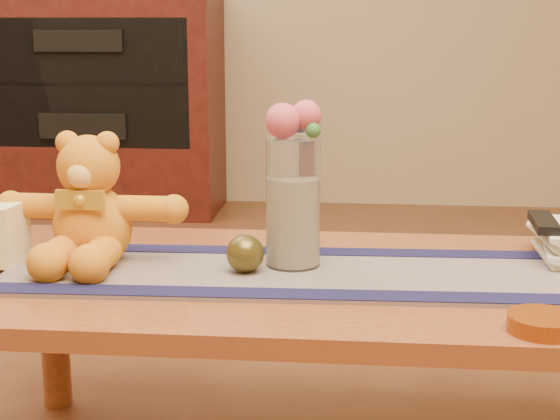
# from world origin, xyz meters

# --- Properties ---
(coffee_table_top) EXTENTS (1.40, 0.70, 0.04)m
(coffee_table_top) POSITION_xyz_m (0.00, 0.00, 0.43)
(coffee_table_top) COLOR brown
(coffee_table_top) RESTS_ON floor
(table_leg_bl) EXTENTS (0.07, 0.07, 0.41)m
(table_leg_bl) POSITION_xyz_m (-0.64, 0.29, 0.21)
(table_leg_bl) COLOR brown
(table_leg_bl) RESTS_ON floor
(persian_runner) EXTENTS (1.21, 0.39, 0.01)m
(persian_runner) POSITION_xyz_m (0.00, -0.01, 0.45)
(persian_runner) COLOR #181B45
(persian_runner) RESTS_ON coffee_table_top
(runner_border_near) EXTENTS (1.20, 0.10, 0.00)m
(runner_border_near) POSITION_xyz_m (0.01, -0.15, 0.46)
(runner_border_near) COLOR #131238
(runner_border_near) RESTS_ON persian_runner
(runner_border_far) EXTENTS (1.20, 0.10, 0.00)m
(runner_border_far) POSITION_xyz_m (-0.00, 0.14, 0.46)
(runner_border_far) COLOR #131238
(runner_border_far) RESTS_ON persian_runner
(teddy_bear) EXTENTS (0.38, 0.31, 0.25)m
(teddy_bear) POSITION_xyz_m (-0.44, 0.04, 0.58)
(teddy_bear) COLOR orange
(teddy_bear) RESTS_ON persian_runner
(glass_vase) EXTENTS (0.11, 0.11, 0.26)m
(glass_vase) POSITION_xyz_m (-0.03, 0.04, 0.59)
(glass_vase) COLOR silver
(glass_vase) RESTS_ON persian_runner
(potpourri_fill) EXTENTS (0.09, 0.09, 0.18)m
(potpourri_fill) POSITION_xyz_m (-0.03, 0.04, 0.55)
(potpourri_fill) COLOR beige
(potpourri_fill) RESTS_ON glass_vase
(rose_left) EXTENTS (0.07, 0.07, 0.07)m
(rose_left) POSITION_xyz_m (-0.05, 0.03, 0.75)
(rose_left) COLOR #D24A5F
(rose_left) RESTS_ON glass_vase
(rose_right) EXTENTS (0.06, 0.06, 0.06)m
(rose_right) POSITION_xyz_m (-0.00, 0.04, 0.76)
(rose_right) COLOR #D24A5F
(rose_right) RESTS_ON glass_vase
(blue_flower_back) EXTENTS (0.04, 0.04, 0.04)m
(blue_flower_back) POSITION_xyz_m (-0.02, 0.07, 0.75)
(blue_flower_back) COLOR #4A5AA2
(blue_flower_back) RESTS_ON glass_vase
(blue_flower_side) EXTENTS (0.04, 0.04, 0.04)m
(blue_flower_side) POSITION_xyz_m (-0.06, 0.06, 0.74)
(blue_flower_side) COLOR #4A5AA2
(blue_flower_side) RESTS_ON glass_vase
(leaf_sprig) EXTENTS (0.03, 0.03, 0.03)m
(leaf_sprig) POSITION_xyz_m (0.01, 0.02, 0.74)
(leaf_sprig) COLOR #33662D
(leaf_sprig) RESTS_ON glass_vase
(bronze_ball) EXTENTS (0.08, 0.08, 0.08)m
(bronze_ball) POSITION_xyz_m (-0.12, -0.02, 0.50)
(bronze_ball) COLOR #494018
(bronze_ball) RESTS_ON persian_runner
(book_bottom) EXTENTS (0.17, 0.22, 0.02)m
(book_bottom) POSITION_xyz_m (0.49, 0.14, 0.46)
(book_bottom) COLOR beige
(book_bottom) RESTS_ON coffee_table_top
(book_lower) EXTENTS (0.19, 0.25, 0.02)m
(book_lower) POSITION_xyz_m (0.49, 0.14, 0.48)
(book_lower) COLOR beige
(book_lower) RESTS_ON book_bottom
(book_upper) EXTENTS (0.18, 0.23, 0.02)m
(book_upper) POSITION_xyz_m (0.48, 0.15, 0.50)
(book_upper) COLOR beige
(book_upper) RESTS_ON book_lower
(book_top) EXTENTS (0.19, 0.24, 0.02)m
(book_top) POSITION_xyz_m (0.49, 0.14, 0.52)
(book_top) COLOR beige
(book_top) RESTS_ON book_upper
(tv_remote) EXTENTS (0.05, 0.16, 0.02)m
(tv_remote) POSITION_xyz_m (0.49, 0.13, 0.54)
(tv_remote) COLOR black
(tv_remote) RESTS_ON book_top
(amber_dish) EXTENTS (0.15, 0.15, 0.03)m
(amber_dish) POSITION_xyz_m (0.41, -0.28, 0.46)
(amber_dish) COLOR #BF5914
(amber_dish) RESTS_ON coffee_table_top
(media_cabinet) EXTENTS (1.20, 0.50, 1.10)m
(media_cabinet) POSITION_xyz_m (-1.20, 2.48, 0.55)
(media_cabinet) COLOR black
(media_cabinet) RESTS_ON floor
(cabinet_cavity) EXTENTS (1.02, 0.03, 0.61)m
(cabinet_cavity) POSITION_xyz_m (-1.20, 2.25, 0.66)
(cabinet_cavity) COLOR black
(cabinet_cavity) RESTS_ON media_cabinet
(cabinet_shelf) EXTENTS (1.02, 0.20, 0.02)m
(cabinet_shelf) POSITION_xyz_m (-1.20, 2.33, 0.66)
(cabinet_shelf) COLOR black
(cabinet_shelf) RESTS_ON media_cabinet
(stereo_upper) EXTENTS (0.42, 0.28, 0.10)m
(stereo_upper) POSITION_xyz_m (-1.20, 2.35, 0.86)
(stereo_upper) COLOR black
(stereo_upper) RESTS_ON media_cabinet
(stereo_lower) EXTENTS (0.42, 0.28, 0.12)m
(stereo_lower) POSITION_xyz_m (-1.20, 2.35, 0.46)
(stereo_lower) COLOR black
(stereo_lower) RESTS_ON media_cabinet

